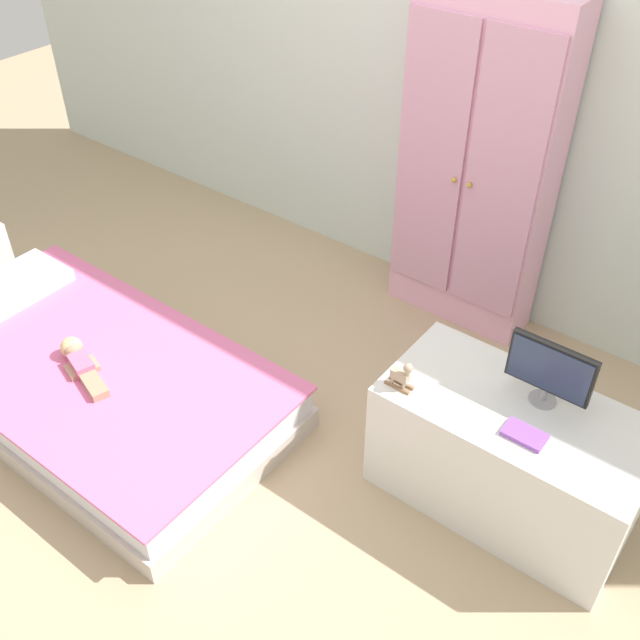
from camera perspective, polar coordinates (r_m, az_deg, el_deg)
The scene contains 9 objects.
ground_plane at distance 3.29m, azimuth -6.25°, elevation -9.27°, with size 10.00×10.00×0.02m, color tan.
back_wall at distance 3.64m, azimuth 10.25°, elevation 21.11°, with size 6.40×0.05×2.70m, color silver.
bed at distance 3.50m, azimuth -17.16°, elevation -4.56°, with size 1.83×0.99×0.24m.
doll at distance 3.39m, azimuth -18.39°, elevation -2.84°, with size 0.39×0.19×0.10m.
wardrobe at distance 3.57m, azimuth 12.14°, elevation 11.36°, with size 0.72×0.29×1.65m.
tv_stand at distance 2.95m, azimuth 14.42°, elevation -10.20°, with size 0.98×0.51×0.52m, color silver.
tv_monitor at distance 2.72m, azimuth 17.52°, elevation -3.75°, with size 0.31×0.10×0.27m.
rocking_horse_toy at distance 2.72m, azimuth 6.44°, elevation -4.31°, with size 0.11×0.04×0.13m.
book_purple at distance 2.67m, azimuth 15.68°, elevation -8.61°, with size 0.15×0.09×0.02m, color #8E51B2.
Camera 1 is at (1.60, -1.51, 2.44)m, focal length 40.99 mm.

